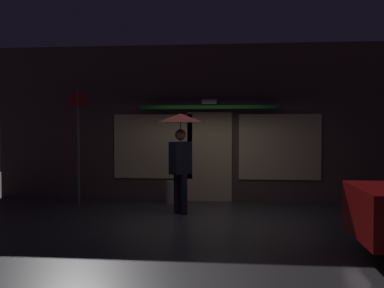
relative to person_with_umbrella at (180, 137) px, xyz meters
The scene contains 5 objects.
ground_plane 1.75m from the person_with_umbrella, 40.02° to the right, with size 18.00×18.00×0.00m, color #38353A.
building_facade 2.01m from the person_with_umbrella, 75.67° to the left, with size 10.85×1.00×3.87m.
person_with_umbrella is the anchor object (origin of this frame).
street_sign_post 2.70m from the person_with_umbrella, 160.67° to the left, with size 0.40×0.07×2.72m.
sidewalk_bollard 1.88m from the person_with_umbrella, 108.07° to the left, with size 0.23×0.23×0.55m, color #B2A899.
Camera 1 is at (0.81, -9.47, 1.85)m, focal length 44.34 mm.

